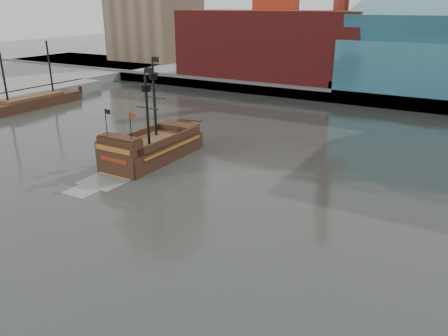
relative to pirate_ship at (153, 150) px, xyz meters
The scene contains 6 objects.
ground 22.93m from the pirate_ship, 51.72° to the right, with size 400.00×400.00×0.00m, color #262924.
promenade_far 75.37m from the pirate_ship, 79.15° to the left, with size 220.00×60.00×2.00m, color slate.
seawall 46.73m from the pirate_ship, 72.33° to the left, with size 220.00×1.00×2.60m, color #4C4C49.
pier 45.43m from the pirate_ship, 164.66° to the left, with size 6.00×40.00×2.00m, color slate.
pirate_ship is the anchor object (origin of this frame).
docked_vessel 39.88m from the pirate_ship, 162.79° to the left, with size 4.55×19.77×13.43m.
Camera 1 is at (19.47, -22.36, 18.24)m, focal length 35.00 mm.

